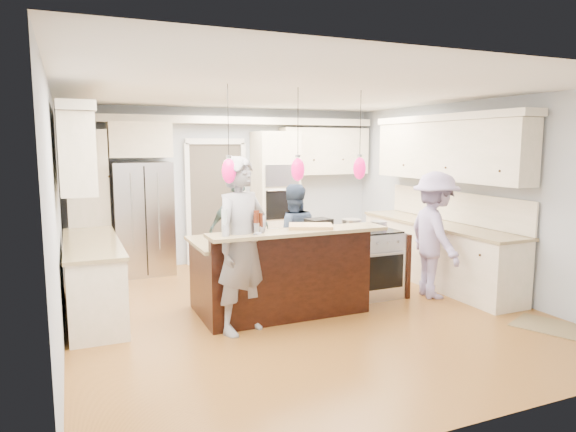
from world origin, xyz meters
name	(u,v)px	position (x,y,z in m)	size (l,w,h in m)	color
ground_plane	(299,309)	(0.00, 0.00, 0.00)	(6.00, 6.00, 0.00)	#AB6E2E
room_shell	(299,166)	(0.00, 0.00, 1.82)	(5.54, 6.04, 2.72)	#B2BCC6
refrigerator	(143,218)	(-1.55, 2.64, 0.90)	(0.90, 0.70, 1.80)	#B7B7BC
oven_column	(275,197)	(0.75, 2.67, 1.15)	(0.72, 0.69, 2.30)	#FFEBCE
back_upper_cabinets	(190,169)	(-0.75, 2.76, 1.67)	(5.30, 0.61, 2.54)	#FFEBCE
right_counter_run	(440,214)	(2.44, 0.30, 1.06)	(0.64, 3.10, 2.51)	#FFEBCE
left_cabinets	(87,230)	(-2.44, 0.80, 1.06)	(0.64, 2.30, 2.51)	#FFEBCE
kitchen_island	(279,272)	(-0.25, 0.07, 0.49)	(2.10, 1.46, 1.12)	black
island_range	(371,263)	(1.16, 0.15, 0.46)	(0.82, 0.71, 0.92)	#B7B7BC
pendant_lights	(298,169)	(-0.25, -0.51, 1.80)	(1.75, 0.15, 1.03)	black
person_bar_end	(242,246)	(-0.90, -0.47, 0.98)	(0.71, 0.47, 1.95)	gray
person_far_left	(293,237)	(0.29, 0.85, 0.76)	(0.74, 0.58, 1.52)	#2E3E5A
person_far_right	(240,229)	(-0.26, 1.60, 0.80)	(0.94, 0.39, 1.60)	slate
person_range_side	(435,235)	(1.91, -0.24, 0.86)	(1.11, 0.64, 1.72)	#9A8BBB
floor_rug	(554,327)	(2.40, -1.78, 0.01)	(0.58, 0.84, 0.01)	olive
water_bottle	(225,222)	(-1.12, -0.56, 1.26)	(0.07, 0.07, 0.29)	silver
beer_bottle_a	(261,223)	(-0.70, -0.52, 1.23)	(0.05, 0.05, 0.21)	#4B1C0D
beer_bottle_b	(256,221)	(-0.75, -0.53, 1.24)	(0.06, 0.06, 0.25)	#4B1C0D
beer_bottle_c	(256,223)	(-0.77, -0.56, 1.23)	(0.06, 0.06, 0.23)	#4B1C0D
drink_can	(257,228)	(-0.77, -0.58, 1.18)	(0.06, 0.06, 0.12)	#B7B7BC
cutting_board	(311,226)	(-0.07, -0.47, 1.14)	(0.50, 0.35, 0.04)	tan
pot_large	(351,225)	(0.89, 0.24, 1.00)	(0.26, 0.26, 0.15)	#B7B7BC
pot_small	(379,225)	(1.27, 0.15, 0.98)	(0.23, 0.23, 0.11)	#B7B7BC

